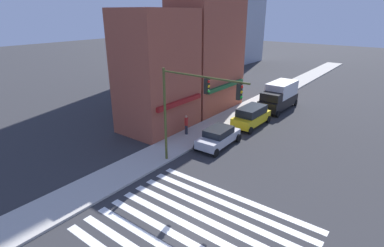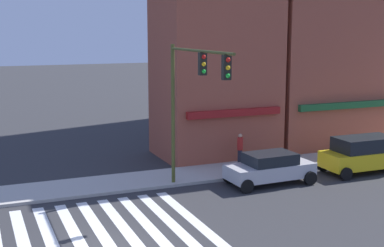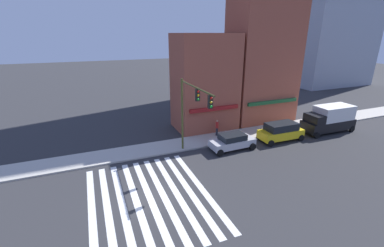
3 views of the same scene
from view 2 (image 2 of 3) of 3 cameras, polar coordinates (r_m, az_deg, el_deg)
sidewalk_left at (r=26.57m, az=-12.63°, el=-6.76°), size 120.00×3.00×0.15m
storefront_row at (r=34.55m, az=10.08°, el=8.88°), size 15.27×5.30×15.93m
traffic_signal at (r=23.65m, az=-0.09°, el=3.80°), size 0.32×6.53×6.94m
sedan_silver at (r=26.96m, az=8.31°, el=-4.68°), size 4.45×2.02×1.59m
suv_yellow at (r=30.29m, az=17.93°, el=-3.06°), size 4.73×2.12×1.94m
pedestrian_red_jacket at (r=29.92m, az=5.14°, el=-2.68°), size 0.32×0.32×1.77m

